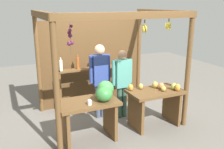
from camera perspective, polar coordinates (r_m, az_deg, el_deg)
ground_plane at (r=5.74m, az=-0.81°, el=-9.68°), size 12.00×12.00×0.00m
market_stall at (r=5.68m, az=-2.59°, el=4.72°), size 2.74×2.06×2.34m
fruit_counter_left at (r=4.64m, az=-4.02°, el=-6.90°), size 1.12×0.65×1.08m
fruit_counter_right at (r=5.25m, az=9.76°, el=-5.66°), size 1.10×0.64×0.93m
bottle_shelf_unit at (r=6.08m, az=-4.15°, el=-0.41°), size 1.75×0.22×1.34m
vendor_man at (r=5.41m, az=-2.77°, el=-0.04°), size 0.48×0.22×1.65m
vendor_woman at (r=5.45m, az=2.31°, el=-0.85°), size 0.48×0.21×1.53m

